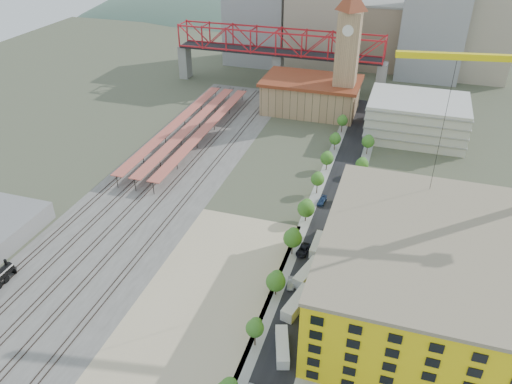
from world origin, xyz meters
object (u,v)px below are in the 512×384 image
(site_trailer_b, at_px, (297,303))
(site_trailer_d, at_px, (317,245))
(construction_building, at_px, (432,276))
(site_trailer_a, at_px, (282,347))
(site_trailer_c, at_px, (308,273))
(clock_tower, at_px, (348,43))

(site_trailer_b, height_order, site_trailer_d, site_trailer_b)
(construction_building, bearing_deg, site_trailer_a, -142.65)
(site_trailer_a, distance_m, site_trailer_d, 33.94)
(site_trailer_a, height_order, site_trailer_c, site_trailer_c)
(site_trailer_a, distance_m, site_trailer_c, 22.63)
(clock_tower, distance_m, site_trailer_b, 111.21)
(site_trailer_a, height_order, site_trailer_b, site_trailer_b)
(clock_tower, relative_size, construction_building, 1.03)
(site_trailer_b, bearing_deg, construction_building, 30.22)
(site_trailer_c, height_order, site_trailer_d, site_trailer_c)
(construction_building, bearing_deg, clock_tower, 108.78)
(clock_tower, relative_size, site_trailer_d, 5.81)
(site_trailer_c, bearing_deg, site_trailer_a, -73.95)
(clock_tower, relative_size, site_trailer_b, 5.13)
(clock_tower, bearing_deg, construction_building, -71.22)
(construction_building, xyz_separation_m, site_trailer_d, (-26.00, 14.09, -8.18))
(site_trailer_d, bearing_deg, construction_building, -27.36)
(site_trailer_b, distance_m, site_trailer_d, 21.60)
(site_trailer_d, bearing_deg, clock_tower, 96.42)
(clock_tower, xyz_separation_m, site_trailer_d, (8.00, -85.90, -27.47))
(site_trailer_a, xyz_separation_m, site_trailer_b, (0.00, 12.34, 0.14))
(site_trailer_a, bearing_deg, site_trailer_c, 72.55)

